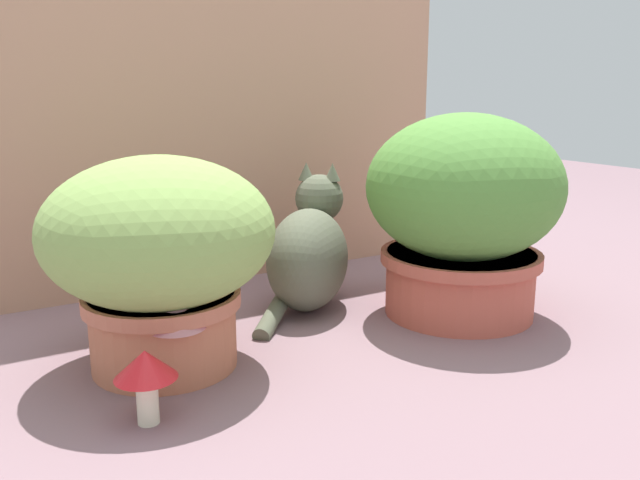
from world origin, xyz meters
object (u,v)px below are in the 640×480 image
at_px(cat, 309,252).
at_px(leafy_planter, 463,210).
at_px(mushroom_ornament_red, 146,370).
at_px(mushroom_ornament_pink, 176,323).
at_px(grass_planter, 160,251).

bearing_deg(cat, leafy_planter, -39.69).
bearing_deg(mushroom_ornament_red, mushroom_ornament_pink, 49.82).
bearing_deg(leafy_planter, cat, 140.31).
bearing_deg(cat, mushroom_ornament_pink, -147.73).
relative_size(leafy_planter, mushroom_ornament_red, 3.77).
relative_size(grass_planter, leafy_planter, 0.92).
relative_size(leafy_planter, cat, 1.24).
bearing_deg(leafy_planter, grass_planter, 174.93).
distance_m(cat, mushroom_ornament_red, 0.58).
relative_size(leafy_planter, mushroom_ornament_pink, 2.78).
distance_m(leafy_planter, mushroom_ornament_pink, 0.65).
height_order(leafy_planter, mushroom_ornament_pink, leafy_planter).
bearing_deg(leafy_planter, mushroom_ornament_red, -169.61).
bearing_deg(grass_planter, leafy_planter, -5.07).
distance_m(leafy_planter, mushroom_ornament_red, 0.74).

